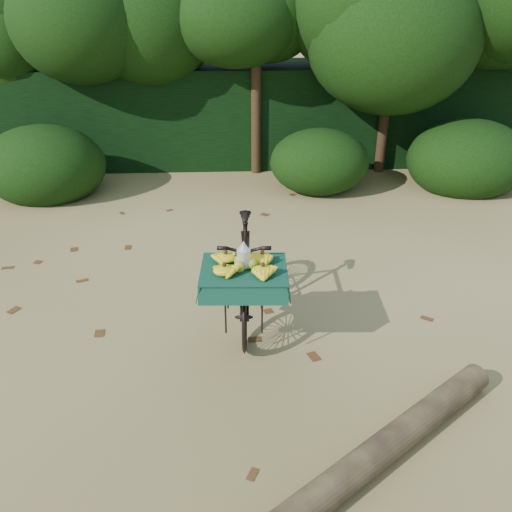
{
  "coord_description": "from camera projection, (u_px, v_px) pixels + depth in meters",
  "views": [
    {
      "loc": [
        0.01,
        -4.35,
        3.16
      ],
      "look_at": [
        0.25,
        0.31,
        0.8
      ],
      "focal_mm": 38.0,
      "sensor_mm": 36.0,
      "label": 1
    }
  ],
  "objects": [
    {
      "name": "ground",
      "position": [
        232.0,
        344.0,
        5.3
      ],
      "size": [
        80.0,
        80.0,
        0.0
      ],
      "primitive_type": "plane",
      "color": "tan",
      "rests_on": "ground"
    },
    {
      "name": "vendor_bicycle",
      "position": [
        245.0,
        272.0,
        5.47
      ],
      "size": [
        0.8,
        1.83,
        1.08
      ],
      "rotation": [
        0.0,
        0.0,
        -0.05
      ],
      "color": "black",
      "rests_on": "ground"
    },
    {
      "name": "fallen_log",
      "position": [
        354.0,
        471.0,
        3.78
      ],
      "size": [
        2.69,
        2.09,
        0.23
      ],
      "primitive_type": "cylinder",
      "rotation": [
        1.57,
        0.0,
        -0.93
      ],
      "color": "brown",
      "rests_on": "ground"
    },
    {
      "name": "hedge_backdrop",
      "position": [
        228.0,
        113.0,
        10.51
      ],
      "size": [
        26.0,
        1.8,
        1.8
      ],
      "primitive_type": "cube",
      "color": "black",
      "rests_on": "ground"
    },
    {
      "name": "tree_row",
      "position": [
        189.0,
        58.0,
        9.27
      ],
      "size": [
        14.5,
        2.0,
        4.0
      ],
      "primitive_type": null,
      "color": "black",
      "rests_on": "ground"
    },
    {
      "name": "bush_clumps",
      "position": [
        259.0,
        166.0,
        8.95
      ],
      "size": [
        8.8,
        1.7,
        0.9
      ],
      "primitive_type": null,
      "color": "black",
      "rests_on": "ground"
    },
    {
      "name": "leaf_litter",
      "position": [
        232.0,
        308.0,
        5.88
      ],
      "size": [
        7.0,
        7.3,
        0.01
      ],
      "primitive_type": null,
      "color": "#4C2D14",
      "rests_on": "ground"
    }
  ]
}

